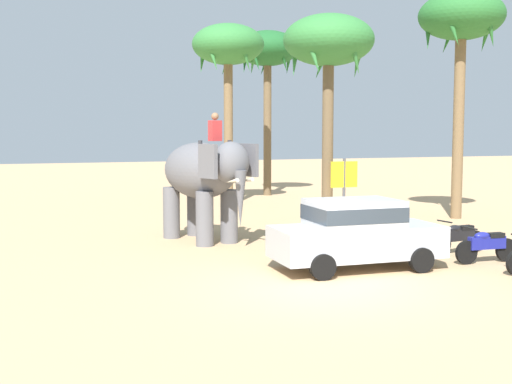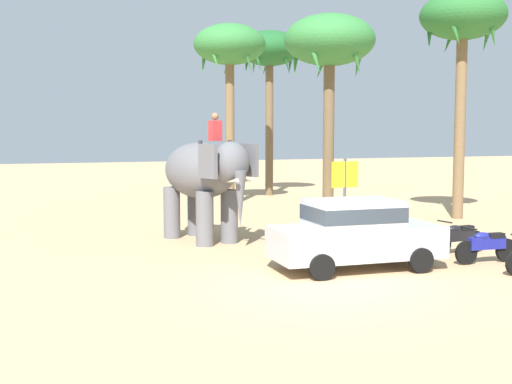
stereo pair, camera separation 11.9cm
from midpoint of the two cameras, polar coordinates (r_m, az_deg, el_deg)
name	(u,v)px [view 1 (the left image)]	position (r m, az deg, el deg)	size (l,w,h in m)	color
ground_plane	(324,289)	(14.17, 5.68, -8.37)	(120.00, 120.00, 0.00)	tan
car_sedan_foreground	(356,231)	(16.12, 8.39, -3.38)	(4.18, 2.03, 1.70)	#B7BABF
elephant_with_mahout	(204,176)	(19.95, -4.70, 1.38)	(2.54, 4.02, 3.88)	slate
motorcycle_mid_row	(487,245)	(17.76, 19.12, -4.33)	(1.80, 0.55, 0.94)	black
motorcycle_fourth_in_row	(458,237)	(18.85, 16.90, -3.73)	(1.80, 0.55, 0.94)	black
palm_tree_behind_elephant	(329,46)	(23.83, 6.14, 12.46)	(3.20, 3.20, 7.43)	brown
palm_tree_near_hut	(461,23)	(26.64, 17.19, 13.79)	(3.20, 3.20, 8.56)	brown
palm_tree_left_of_road	(228,50)	(29.93, -2.54, 12.19)	(3.20, 3.20, 8.08)	brown
palm_tree_far_back	(268,53)	(34.70, 0.90, 11.88)	(3.20, 3.20, 8.50)	brown
signboard_yellow	(344,179)	(23.04, 7.47, 1.11)	(1.00, 0.10, 2.40)	#4C4C51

